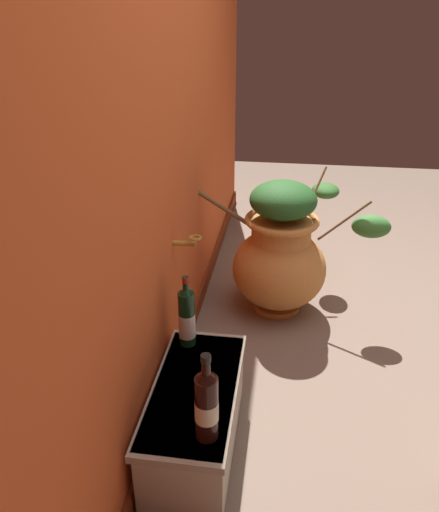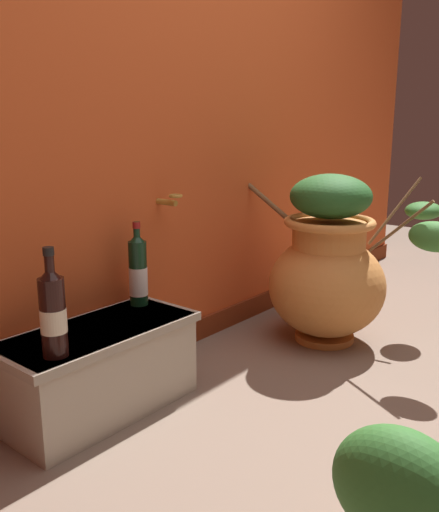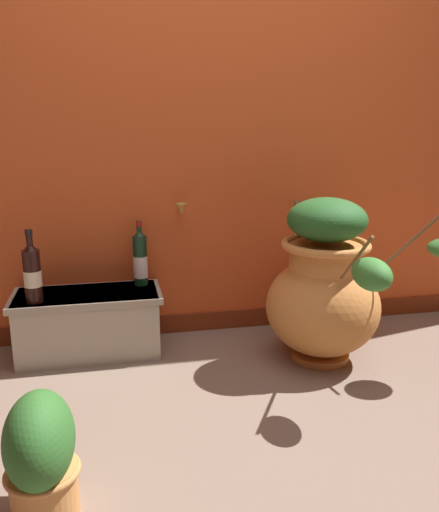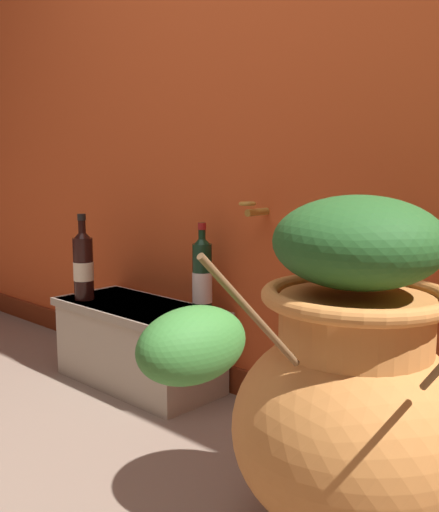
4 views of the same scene
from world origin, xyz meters
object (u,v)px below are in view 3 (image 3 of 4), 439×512
Objects in this scene: terracotta_urn at (325,287)px; wine_bottle_left at (32,272)px; wine_bottle_middle at (140,259)px; potted_shrub at (41,455)px.

wine_bottle_left is (-1.30, 0.20, 0.09)m from terracotta_urn.
potted_shrub is (-0.35, -1.17, -0.24)m from wine_bottle_middle.
terracotta_urn is 0.90m from wine_bottle_middle.
terracotta_urn is 3.64× the size of wine_bottle_middle.
wine_bottle_left is 1.04× the size of wine_bottle_middle.
terracotta_urn reaches higher than wine_bottle_left.
wine_bottle_left is 0.87× the size of potted_shrub.
potted_shrub is at bearing -106.68° from wine_bottle_middle.
wine_bottle_left reaches higher than wine_bottle_middle.
wine_bottle_left is at bearing 97.44° from potted_shrub.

